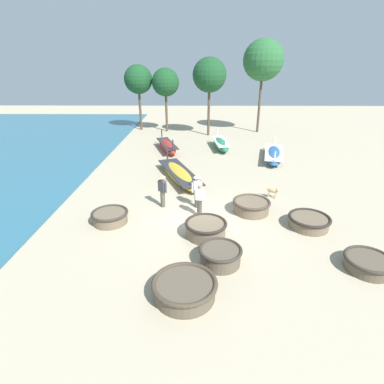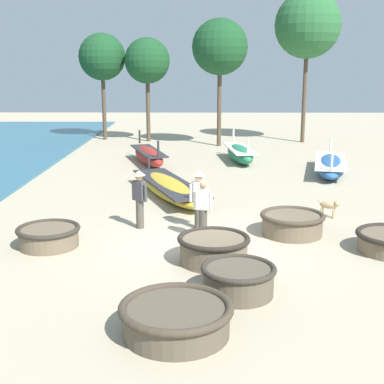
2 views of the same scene
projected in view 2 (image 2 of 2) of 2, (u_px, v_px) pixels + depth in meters
name	position (u px, v px, depth m)	size (l,w,h in m)	color
ground_plane	(206.00, 243.00, 13.89)	(80.00, 80.00, 0.00)	tan
coracle_front_left	(238.00, 279.00, 10.69)	(1.52, 1.52, 0.61)	brown
coracle_tilted	(214.00, 248.00, 12.44)	(1.71, 1.71, 0.64)	brown
coracle_front_right	(292.00, 223.00, 14.51)	(1.76, 1.76, 0.60)	brown
coracle_weathered	(49.00, 236.00, 13.55)	(1.61, 1.61, 0.53)	brown
coracle_upturned	(176.00, 317.00, 9.10)	(1.98, 1.98, 0.56)	brown
long_boat_red_hull	(330.00, 165.00, 22.83)	(2.32, 5.19, 1.19)	#285693
long_boat_white_hull	(148.00, 155.00, 25.08)	(2.22, 4.54, 1.36)	maroon
long_boat_blue_hull	(240.00, 153.00, 25.67)	(1.43, 4.14, 1.37)	#237551
long_boat_green_hull	(169.00, 188.00, 18.84)	(3.17, 5.78, 1.04)	gold
fisherman_by_coracle	(139.00, 195.00, 14.94)	(0.45, 0.37, 1.67)	#4C473D
fisherman_hauling	(203.00, 209.00, 14.02)	(0.51, 0.31, 1.57)	#4C473D
fisherman_with_hat	(199.00, 196.00, 14.91)	(0.51, 0.36, 1.67)	#4C473D
dog	(330.00, 206.00, 16.12)	(0.63, 0.41, 0.55)	tan
tree_right_mid	(147.00, 61.00, 31.61)	(2.70, 2.70, 6.15)	#4C3D2D
tree_leftmost	(220.00, 47.00, 29.54)	(3.10, 3.10, 7.07)	#4C3D2D
tree_center	(308.00, 25.00, 30.73)	(3.82, 3.82, 8.69)	#4C3D2D
tree_tall_back	(102.00, 57.00, 32.29)	(2.83, 2.83, 6.45)	#4C3D2D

